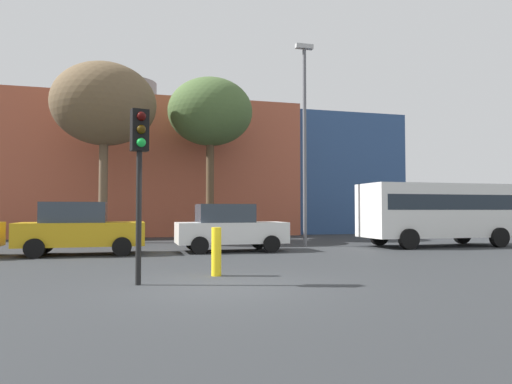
{
  "coord_description": "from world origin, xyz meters",
  "views": [
    {
      "loc": [
        -1.84,
        -9.68,
        1.59
      ],
      "look_at": [
        3.38,
        9.63,
        2.36
      ],
      "focal_mm": 32.92,
      "sensor_mm": 36.0,
      "label": 1
    }
  ],
  "objects_px": {
    "bare_tree_0": "(210,113)",
    "bare_tree_1": "(104,105)",
    "white_bus": "(437,209)",
    "bollard_yellow_0": "(216,252)",
    "parked_car_2": "(80,229)",
    "parked_car_3": "(229,228)",
    "street_lamp": "(305,132)",
    "traffic_light_island": "(140,155)"
  },
  "relations": [
    {
      "from": "parked_car_2",
      "to": "parked_car_3",
      "type": "distance_m",
      "value": 5.43
    },
    {
      "from": "traffic_light_island",
      "to": "bare_tree_0",
      "type": "distance_m",
      "value": 16.02
    },
    {
      "from": "white_bus",
      "to": "bollard_yellow_0",
      "type": "bearing_deg",
      "value": -149.12
    },
    {
      "from": "bare_tree_1",
      "to": "street_lamp",
      "type": "relative_size",
      "value": 0.98
    },
    {
      "from": "bare_tree_1",
      "to": "street_lamp",
      "type": "height_order",
      "value": "street_lamp"
    },
    {
      "from": "bare_tree_0",
      "to": "bare_tree_1",
      "type": "relative_size",
      "value": 1.0
    },
    {
      "from": "parked_car_2",
      "to": "street_lamp",
      "type": "distance_m",
      "value": 10.1
    },
    {
      "from": "traffic_light_island",
      "to": "bollard_yellow_0",
      "type": "relative_size",
      "value": 3.21
    },
    {
      "from": "parked_car_2",
      "to": "white_bus",
      "type": "bearing_deg",
      "value": 0.28
    },
    {
      "from": "parked_car_2",
      "to": "bare_tree_0",
      "type": "relative_size",
      "value": 0.49
    },
    {
      "from": "white_bus",
      "to": "traffic_light_island",
      "type": "xyz_separation_m",
      "value": [
        -12.9,
        -7.56,
        1.14
      ]
    },
    {
      "from": "parked_car_3",
      "to": "bare_tree_1",
      "type": "relative_size",
      "value": 0.48
    },
    {
      "from": "parked_car_2",
      "to": "traffic_light_island",
      "type": "xyz_separation_m",
      "value": [
        1.89,
        -7.48,
        1.83
      ]
    },
    {
      "from": "traffic_light_island",
      "to": "bare_tree_1",
      "type": "relative_size",
      "value": 0.43
    },
    {
      "from": "bare_tree_1",
      "to": "bollard_yellow_0",
      "type": "bearing_deg",
      "value": -75.52
    },
    {
      "from": "parked_car_2",
      "to": "street_lamp",
      "type": "xyz_separation_m",
      "value": [
        9.12,
        1.49,
        4.08
      ]
    },
    {
      "from": "parked_car_3",
      "to": "bare_tree_0",
      "type": "xyz_separation_m",
      "value": [
        0.48,
        7.45,
        6.01
      ]
    },
    {
      "from": "bollard_yellow_0",
      "to": "street_lamp",
      "type": "distance_m",
      "value": 10.63
    },
    {
      "from": "white_bus",
      "to": "bare_tree_1",
      "type": "bearing_deg",
      "value": 156.89
    },
    {
      "from": "bare_tree_0",
      "to": "bare_tree_1",
      "type": "xyz_separation_m",
      "value": [
        -5.47,
        -1.26,
        -0.16
      ]
    },
    {
      "from": "bare_tree_0",
      "to": "street_lamp",
      "type": "bearing_deg",
      "value": -61.76
    },
    {
      "from": "parked_car_2",
      "to": "parked_car_3",
      "type": "bearing_deg",
      "value": 0.0
    },
    {
      "from": "parked_car_2",
      "to": "parked_car_3",
      "type": "height_order",
      "value": "parked_car_2"
    },
    {
      "from": "traffic_light_island",
      "to": "bare_tree_1",
      "type": "distance_m",
      "value": 14.32
    },
    {
      "from": "parked_car_2",
      "to": "street_lamp",
      "type": "relative_size",
      "value": 0.48
    },
    {
      "from": "parked_car_3",
      "to": "bollard_yellow_0",
      "type": "relative_size",
      "value": 3.58
    },
    {
      "from": "white_bus",
      "to": "traffic_light_island",
      "type": "relative_size",
      "value": 1.81
    },
    {
      "from": "traffic_light_island",
      "to": "street_lamp",
      "type": "xyz_separation_m",
      "value": [
        7.23,
        8.97,
        2.25
      ]
    },
    {
      "from": "traffic_light_island",
      "to": "street_lamp",
      "type": "height_order",
      "value": "street_lamp"
    },
    {
      "from": "bare_tree_0",
      "to": "street_lamp",
      "type": "xyz_separation_m",
      "value": [
        3.2,
        -5.96,
        -1.9
      ]
    },
    {
      "from": "parked_car_2",
      "to": "white_bus",
      "type": "relative_size",
      "value": 0.63
    },
    {
      "from": "white_bus",
      "to": "street_lamp",
      "type": "bearing_deg",
      "value": 165.98
    },
    {
      "from": "bollard_yellow_0",
      "to": "street_lamp",
      "type": "bearing_deg",
      "value": 56.15
    },
    {
      "from": "parked_car_3",
      "to": "street_lamp",
      "type": "distance_m",
      "value": 5.72
    },
    {
      "from": "bare_tree_1",
      "to": "street_lamp",
      "type": "bearing_deg",
      "value": -28.49
    },
    {
      "from": "bare_tree_0",
      "to": "parked_car_2",
      "type": "bearing_deg",
      "value": -128.43
    },
    {
      "from": "white_bus",
      "to": "street_lamp",
      "type": "xyz_separation_m",
      "value": [
        -5.67,
        1.42,
        3.39
      ]
    },
    {
      "from": "bollard_yellow_0",
      "to": "bare_tree_0",
      "type": "bearing_deg",
      "value": 81.14
    },
    {
      "from": "bare_tree_0",
      "to": "street_lamp",
      "type": "distance_m",
      "value": 7.03
    },
    {
      "from": "parked_car_2",
      "to": "bare_tree_1",
      "type": "xyz_separation_m",
      "value": [
        0.45,
        6.2,
        5.82
      ]
    },
    {
      "from": "white_bus",
      "to": "bare_tree_1",
      "type": "height_order",
      "value": "bare_tree_1"
    },
    {
      "from": "white_bus",
      "to": "bare_tree_1",
      "type": "xyz_separation_m",
      "value": [
        -14.34,
        6.12,
        5.13
      ]
    }
  ]
}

